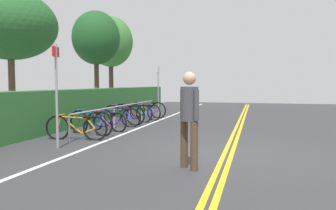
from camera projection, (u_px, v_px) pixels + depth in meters
name	position (u px, v px, depth m)	size (l,w,h in m)	color
ground_plane	(228.00, 155.00, 7.32)	(38.77, 13.29, 0.05)	#353538
centre_line_yellow_inner	(232.00, 154.00, 7.30)	(34.89, 0.10, 0.00)	gold
centre_line_yellow_outer	(225.00, 153.00, 7.34)	(34.89, 0.10, 0.00)	gold
bike_lane_stripe_white	(92.00, 146.00, 8.18)	(34.89, 0.12, 0.00)	white
bike_rack	(122.00, 110.00, 12.03)	(7.13, 0.05, 0.76)	#9EA0A5
bicycle_0	(76.00, 128.00, 9.07)	(0.46, 1.79, 0.73)	black
bicycle_1	(91.00, 123.00, 9.98)	(0.61, 1.70, 0.78)	black
bicycle_2	(107.00, 121.00, 10.76)	(0.56, 1.59, 0.68)	black
bicycle_3	(117.00, 118.00, 11.70)	(0.63, 1.67, 0.73)	black
bicycle_4	(124.00, 115.00, 12.41)	(0.46, 1.74, 0.79)	black
bicycle_5	(132.00, 113.00, 13.37)	(0.49, 1.82, 0.76)	black
bicycle_6	(145.00, 112.00, 14.08)	(0.65, 1.62, 0.72)	black
bicycle_7	(148.00, 110.00, 14.92)	(0.46, 1.78, 0.77)	black
pedestrian	(189.00, 113.00, 5.95)	(0.35, 0.40, 1.77)	#4C3826
sign_post_near	(56.00, 87.00, 7.81)	(0.36, 0.10, 2.48)	gray
sign_post_far	(158.00, 86.00, 16.28)	(0.36, 0.08, 2.42)	gray
hedge_backdrop	(98.00, 104.00, 13.91)	(16.08, 0.85, 1.34)	#2D6B30
tree_mid	(10.00, 26.00, 11.12)	(3.12, 3.12, 4.66)	brown
tree_far_right	(96.00, 38.00, 15.35)	(2.21, 2.21, 4.91)	#473323
tree_extra	(111.00, 42.00, 19.53)	(2.63, 2.63, 5.49)	#473323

